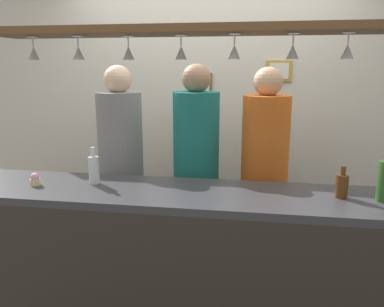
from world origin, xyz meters
name	(u,v)px	position (x,y,z in m)	size (l,w,h in m)	color
back_wall	(209,115)	(0.00, 1.10, 1.30)	(4.40, 0.06, 2.60)	silver
bar_counter	(175,256)	(0.00, -0.51, 0.69)	(2.70, 0.55, 1.03)	#38383D
overhead_glass_rack	(180,30)	(0.00, -0.30, 1.93)	(2.20, 0.36, 0.04)	brown
hanging_wineglass_far_left	(34,53)	(-0.88, -0.30, 1.82)	(0.07, 0.07, 0.13)	silver
hanging_wineglass_left	(78,52)	(-0.59, -0.32, 1.82)	(0.07, 0.07, 0.13)	silver
hanging_wineglass_center_left	(129,52)	(-0.31, -0.27, 1.82)	(0.07, 0.07, 0.13)	silver
hanging_wineglass_center	(181,52)	(0.00, -0.28, 1.82)	(0.07, 0.07, 0.13)	silver
hanging_wineglass_center_right	(234,51)	(0.30, -0.33, 1.82)	(0.07, 0.07, 0.13)	silver
hanging_wineglass_right	(293,51)	(0.60, -0.31, 1.82)	(0.07, 0.07, 0.13)	silver
hanging_wineglass_far_right	(347,51)	(0.87, -0.32, 1.82)	(0.07, 0.07, 0.13)	silver
person_left_grey_shirt	(121,157)	(-0.59, 0.30, 1.06)	(0.34, 0.34, 1.75)	#2D334C
person_middle_teal_shirt	(196,159)	(0.00, 0.30, 1.07)	(0.34, 0.34, 1.76)	#2D334C
person_right_orange_shirt	(265,164)	(0.50, 0.30, 1.05)	(0.34, 0.34, 1.74)	#2D334C
bottle_beer_brown_stubby	(342,185)	(0.91, -0.32, 1.10)	(0.07, 0.07, 0.18)	#512D14
bottle_soda_clear	(94,169)	(-0.55, -0.29, 1.12)	(0.06, 0.06, 0.23)	silver
cupcake	(35,180)	(-0.89, -0.38, 1.07)	(0.06, 0.06, 0.08)	beige
picture_frame_upper_small	(279,71)	(0.62, 1.06, 1.71)	(0.22, 0.02, 0.18)	#B29338
picture_frame_crest	(202,87)	(-0.06, 1.06, 1.56)	(0.18, 0.02, 0.26)	brown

